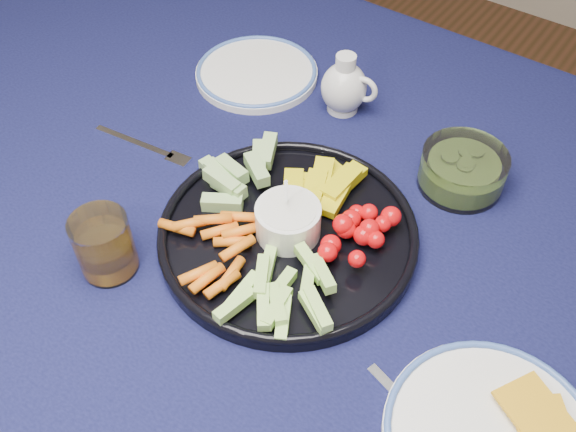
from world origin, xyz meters
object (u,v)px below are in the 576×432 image
Objects in this scene: pickle_bowl at (462,171)px; side_plate_extra at (257,72)px; creamer_pitcher at (345,87)px; crudite_platter at (287,229)px; dining_table at (248,222)px; juice_tumbler at (105,248)px.

side_plate_extra is (-0.39, 0.03, -0.02)m from pickle_bowl.
crudite_platter is at bearing -72.66° from creamer_pitcher.
crudite_platter is 0.27m from pickle_bowl.
dining_table is 19.35× the size of juice_tumbler.
dining_table is 4.85× the size of crudite_platter.
side_plate_extra is (-0.25, 0.26, -0.01)m from crudite_platter.
crudite_platter is 3.41× the size of creamer_pitcher.
creamer_pitcher is 0.23m from pickle_bowl.
pickle_bowl reaches higher than dining_table.
juice_tumbler is (-0.16, -0.17, 0.02)m from crudite_platter.
side_plate_extra is at bearing -175.84° from creamer_pitcher.
dining_table is 13.75× the size of pickle_bowl.
creamer_pitcher is at bearing 107.34° from crudite_platter.
juice_tumbler is (-0.05, -0.22, 0.13)m from dining_table.
crudite_platter reaches higher than juice_tumbler.
crudite_platter is 0.23m from juice_tumbler.
juice_tumbler reaches higher than pickle_bowl.
pickle_bowl reaches higher than side_plate_extra.
creamer_pitcher is 0.45m from juice_tumbler.
crudite_platter reaches higher than dining_table.
juice_tumbler is at bearing -132.74° from crudite_platter.
dining_table is at bearing -145.01° from pickle_bowl.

